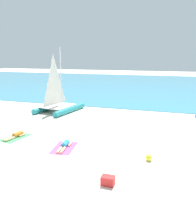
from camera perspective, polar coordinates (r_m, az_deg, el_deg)
The scene contains 9 objects.
ground_plane at distance 20.30m, azimuth 4.15°, elevation -0.40°, with size 120.00×120.00×0.00m, color silver.
ocean_water at distance 41.56m, azimuth 11.69°, elevation 6.50°, with size 120.00×40.00×0.05m, color teal.
sailboat_teal at distance 21.19m, azimuth -9.57°, elevation 2.34°, with size 3.36×4.65×5.58m.
towel_left at distance 15.27m, azimuth -19.34°, elevation -5.82°, with size 1.10×1.90×0.01m, color #4CB266.
sunbather_left at distance 15.27m, azimuth -19.20°, elevation -5.31°, with size 0.64×1.57×0.30m.
towel_right at distance 12.99m, azimuth -8.20°, elevation -8.56°, with size 1.10×1.90×0.01m, color #D84C99.
sunbather_right at distance 13.01m, azimuth -8.13°, elevation -7.94°, with size 0.64×1.57×0.30m.
beach_ball at distance 11.59m, azimuth 12.14°, elevation -10.70°, with size 0.32×0.32×0.32m, color yellow.
cooler_box at distance 9.42m, azimuth 2.40°, elevation -16.23°, with size 0.50×0.36×0.36m, color red.
Camera 1 is at (4.81, -9.12, 4.84)m, focal length 37.84 mm.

